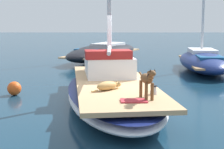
# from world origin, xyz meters

# --- Properties ---
(ground_plane) EXTENTS (120.00, 120.00, 0.00)m
(ground_plane) POSITION_xyz_m (0.00, 0.00, 0.00)
(ground_plane) COLOR #143347
(sailboat_main) EXTENTS (3.36, 7.48, 0.66)m
(sailboat_main) POSITION_xyz_m (0.00, 0.00, 0.34)
(sailboat_main) COLOR white
(sailboat_main) RESTS_ON ground
(cabin_house) EXTENTS (1.65, 2.37, 0.84)m
(cabin_house) POSITION_xyz_m (-0.14, 1.11, 1.01)
(cabin_house) COLOR silver
(cabin_house) RESTS_ON sailboat_main
(dog_brown) EXTENTS (0.34, 0.93, 0.70)m
(dog_brown) POSITION_xyz_m (0.73, -2.24, 1.08)
(dog_brown) COLOR brown
(dog_brown) RESTS_ON sailboat_main
(dog_tan) EXTENTS (0.76, 0.71, 0.22)m
(dog_tan) POSITION_xyz_m (-0.13, -1.23, 0.77)
(dog_tan) COLOR tan
(dog_tan) RESTS_ON sailboat_main
(deck_winch) EXTENTS (0.16, 0.16, 0.21)m
(deck_winch) POSITION_xyz_m (0.93, -1.72, 0.76)
(deck_winch) COLOR #B7B7BC
(deck_winch) RESTS_ON sailboat_main
(deck_towel) EXTENTS (0.57, 0.38, 0.03)m
(deck_towel) POSITION_xyz_m (0.43, -2.45, 0.68)
(deck_towel) COLOR #C6333D
(deck_towel) RESTS_ON sailboat_main
(moored_boat_starboard_side) EXTENTS (2.48, 6.08, 7.70)m
(moored_boat_starboard_side) POSITION_xyz_m (4.24, 6.43, 0.52)
(moored_boat_starboard_side) COLOR navy
(moored_boat_starboard_side) RESTS_ON ground
(moored_boat_far_astern) EXTENTS (5.33, 7.92, 6.24)m
(moored_boat_far_astern) POSITION_xyz_m (-0.51, 10.82, 0.53)
(moored_boat_far_astern) COLOR black
(moored_boat_far_astern) RESTS_ON ground
(mooring_buoy) EXTENTS (0.44, 0.44, 0.44)m
(mooring_buoy) POSITION_xyz_m (-3.13, 1.21, 0.22)
(mooring_buoy) COLOR #E55119
(mooring_buoy) RESTS_ON ground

